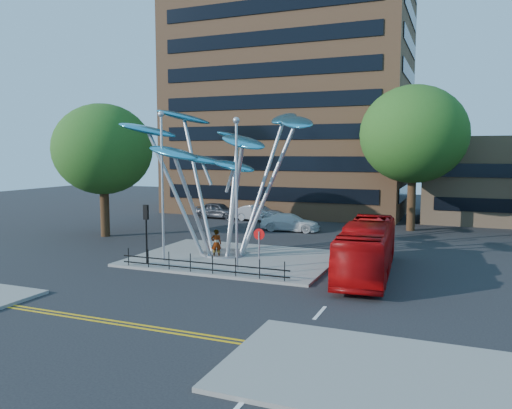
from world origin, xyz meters
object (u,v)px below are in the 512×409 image
at_px(tree_left, 103,149).
at_px(pedestrian, 216,243).
at_px(street_lamp_right, 237,180).
at_px(parked_car_mid, 258,213).
at_px(leaf_sculpture, 223,148).
at_px(no_entry_sign_island, 259,243).
at_px(tree_right, 413,135).
at_px(parked_car_left, 218,210).
at_px(parked_car_right, 290,222).
at_px(red_bus, 367,249).
at_px(street_lamp_left, 162,173).
at_px(traffic_light_island, 146,221).

height_order(tree_left, pedestrian, tree_left).
bearing_deg(street_lamp_right, parked_car_mid, 108.60).
bearing_deg(leaf_sculpture, no_entry_sign_island, -45.67).
relative_size(tree_right, leaf_sculpture, 0.95).
bearing_deg(tree_right, parked_car_left, 176.92).
distance_m(pedestrian, parked_car_right, 12.52).
xyz_separation_m(leaf_sculpture, parked_car_left, (-8.51, 16.32, -6.07)).
xyz_separation_m(red_bus, parked_car_right, (-8.54, 12.82, -0.71)).
height_order(tree_right, street_lamp_right, tree_right).
xyz_separation_m(street_lamp_left, parked_car_left, (-6.08, 19.50, -4.56)).
relative_size(tree_left, no_entry_sign_island, 4.21).
xyz_separation_m(tree_left, no_entry_sign_island, (16.00, -7.48, -4.98)).
xyz_separation_m(parked_car_mid, parked_car_right, (4.72, -4.55, -0.04)).
distance_m(tree_right, street_lamp_right, 20.64).
xyz_separation_m(tree_right, street_lamp_left, (-12.50, -18.50, -2.68)).
distance_m(traffic_light_island, red_bus, 12.53).
xyz_separation_m(traffic_light_island, no_entry_sign_island, (7.00, 0.02, -0.80)).
distance_m(no_entry_sign_island, pedestrian, 5.06).
bearing_deg(pedestrian, leaf_sculpture, -110.05).
height_order(leaf_sculpture, parked_car_right, leaf_sculpture).
bearing_deg(parked_car_left, parked_car_mid, -93.49).
bearing_deg(red_bus, tree_left, 163.13).
bearing_deg(leaf_sculpture, parked_car_right, 86.44).
bearing_deg(street_lamp_left, parked_car_mid, 94.75).
relative_size(tree_left, parked_car_right, 2.07).
relative_size(traffic_light_island, red_bus, 0.33).
distance_m(tree_left, parked_car_mid, 16.02).
xyz_separation_m(no_entry_sign_island, parked_car_mid, (-8.08, 20.04, -1.05)).
bearing_deg(parked_car_right, red_bus, -150.35).
xyz_separation_m(tree_right, street_lamp_right, (-7.50, -19.00, -2.94)).
bearing_deg(leaf_sculpture, parked_car_left, 117.55).
bearing_deg(parked_car_mid, pedestrian, -156.76).
bearing_deg(no_entry_sign_island, red_bus, 27.26).
relative_size(traffic_light_island, no_entry_sign_island, 1.40).
height_order(parked_car_left, parked_car_mid, parked_car_left).
xyz_separation_m(street_lamp_right, red_bus, (6.68, 2.18, -3.66)).
bearing_deg(parked_car_mid, street_lamp_left, -165.44).
bearing_deg(parked_car_left, red_bus, -132.89).
xyz_separation_m(traffic_light_island, pedestrian, (2.99, 3.00, -1.59)).
relative_size(tree_left, pedestrian, 5.90).
xyz_separation_m(street_lamp_left, traffic_light_island, (-0.50, -1.00, -2.74)).
bearing_deg(pedestrian, red_bus, 155.25).
relative_size(no_entry_sign_island, parked_car_mid, 0.53).
xyz_separation_m(tree_right, traffic_light_island, (-13.00, -19.50, -5.42)).
bearing_deg(tree_left, parked_car_mid, 57.75).
bearing_deg(traffic_light_island, tree_right, 56.31).
bearing_deg(leaf_sculpture, parked_car_mid, 104.19).
bearing_deg(parked_car_left, no_entry_sign_island, -146.25).
xyz_separation_m(tree_right, tree_left, (-22.00, -12.00, -1.24)).
xyz_separation_m(street_lamp_right, parked_car_right, (-1.86, 15.00, -4.37)).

